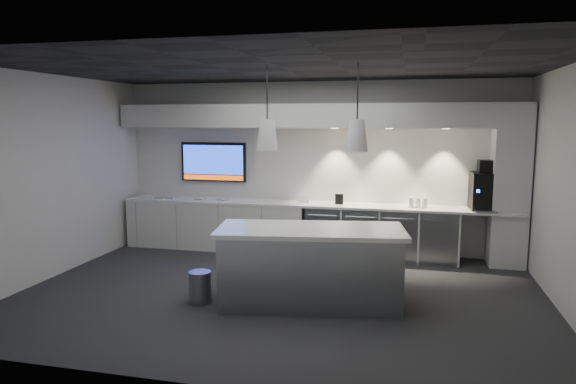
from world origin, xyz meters
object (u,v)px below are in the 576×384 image
(island, at_px, (310,266))
(bin, at_px, (200,287))
(wall_tv, at_px, (214,162))
(coffee_machine, at_px, (485,189))

(island, distance_m, bin, 1.45)
(wall_tv, height_order, coffee_machine, wall_tv)
(wall_tv, xyz_separation_m, coffee_machine, (4.74, -0.25, -0.33))
(wall_tv, bearing_deg, coffee_machine, -2.98)
(island, xyz_separation_m, bin, (-1.40, -0.26, -0.30))
(wall_tv, height_order, island, wall_tv)
(island, distance_m, coffee_machine, 3.50)
(island, bearing_deg, coffee_machine, 37.19)
(wall_tv, relative_size, island, 0.51)
(coffee_machine, bearing_deg, wall_tv, 173.73)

